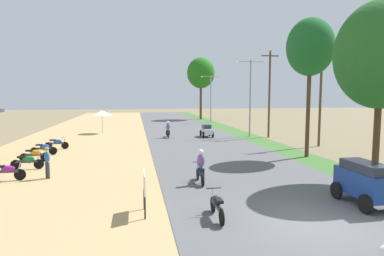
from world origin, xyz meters
name	(u,v)px	position (x,y,z in m)	size (l,w,h in m)	color
ground_plane	(309,226)	(0.00, 0.00, 0.00)	(180.00, 180.00, 0.00)	#7A6B4C
road_strip	(309,224)	(0.00, 0.00, 0.04)	(9.00, 140.00, 0.08)	#565659
parked_motorbike_nearest	(7,171)	(-11.87, 7.63, 0.55)	(1.80, 0.54, 0.94)	black
parked_motorbike_second	(28,161)	(-11.66, 10.16, 0.55)	(1.80, 0.54, 0.94)	black
parked_motorbike_third	(35,154)	(-11.88, 12.34, 0.55)	(1.80, 0.54, 0.94)	black
parked_motorbike_fourth	(44,148)	(-11.95, 14.78, 0.55)	(1.80, 0.54, 0.94)	black
parked_motorbike_fifth	(57,143)	(-11.64, 17.28, 0.55)	(1.80, 0.54, 0.94)	black
street_signboard	(144,185)	(-5.32, 1.84, 1.11)	(0.06, 1.30, 1.50)	#262628
vendor_umbrella	(102,113)	(-9.17, 27.63, 2.31)	(2.20, 2.20, 2.52)	#99999E
pedestrian_on_shoulder	(47,161)	(-10.02, 7.78, 0.96)	(0.41, 0.43, 1.62)	#33333D
median_tree_nearest	(381,55)	(5.72, 4.24, 6.12)	(4.19, 4.19, 8.60)	#4C351E
median_tree_second	(310,48)	(5.93, 11.07, 7.38)	(3.13, 3.13, 9.29)	#4C351E
median_tree_third	(201,73)	(5.57, 46.55, 7.93)	(4.71, 4.71, 10.51)	#4C351E
streetlamp_near	(250,93)	(5.80, 22.27, 4.47)	(3.16, 0.20, 7.64)	gray
streetlamp_mid	(211,95)	(5.80, 39.90, 4.19)	(3.16, 0.20, 7.10)	gray
utility_pole_near	(321,84)	(9.47, 15.56, 5.12)	(1.80, 0.20, 9.85)	brown
utility_pole_far	(269,93)	(7.59, 21.71, 4.48)	(1.80, 0.20, 8.58)	brown
car_van_blue	(364,181)	(2.94, 1.36, 1.02)	(1.19, 2.41, 1.67)	navy
car_hatchback_white	(207,130)	(1.41, 22.57, 0.75)	(1.04, 2.00, 1.23)	silver
motorbike_ahead_second	(217,204)	(-2.90, 0.95, 0.57)	(0.54, 1.80, 0.94)	black
motorbike_ahead_third	(200,167)	(-2.58, 5.48, 0.86)	(0.54, 1.80, 1.66)	black
motorbike_ahead_fourth	(168,130)	(-2.46, 22.66, 0.86)	(0.54, 1.80, 1.66)	black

